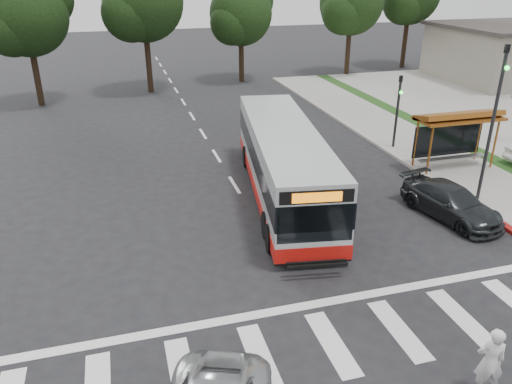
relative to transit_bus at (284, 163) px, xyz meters
name	(u,v)px	position (x,y,z in m)	size (l,w,h in m)	color
ground	(274,250)	(-1.75, -4.24, -1.53)	(140.00, 140.00, 0.00)	black
sidewalk_east	(420,148)	(9.25, 3.76, -1.47)	(4.00, 40.00, 0.12)	gray
curb_east	(388,151)	(7.25, 3.76, -1.45)	(0.30, 40.00, 0.15)	#9E9991
crosswalk_ladder	(332,343)	(-1.75, -9.24, -1.52)	(18.00, 2.60, 0.01)	silver
bus_shelter	(457,122)	(9.05, 0.86, 0.82)	(4.20, 1.60, 2.86)	brown
traffic_signal_ne_tall	(495,112)	(7.85, -2.75, 2.35)	(0.18, 0.37, 6.50)	black
traffic_signal_ne_short	(398,104)	(7.85, 4.25, 0.95)	(0.18, 0.37, 4.00)	black
tree_ne_a	(352,1)	(14.33, 23.82, 4.86)	(6.16, 5.74, 9.30)	black
tree_north_b	(241,13)	(4.32, 23.82, 4.13)	(5.72, 5.33, 8.43)	black
tree_north_c	(27,13)	(-11.67, 19.82, 4.76)	(6.16, 5.74, 9.30)	black
transit_bus	(284,163)	(0.00, 0.00, 0.00)	(2.56, 11.83, 3.06)	silver
pedestrian	(490,362)	(1.00, -11.74, -0.61)	(0.67, 0.44, 1.84)	silver
dark_sedan	(451,202)	(5.75, -3.71, -0.88)	(1.81, 4.46, 1.29)	black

